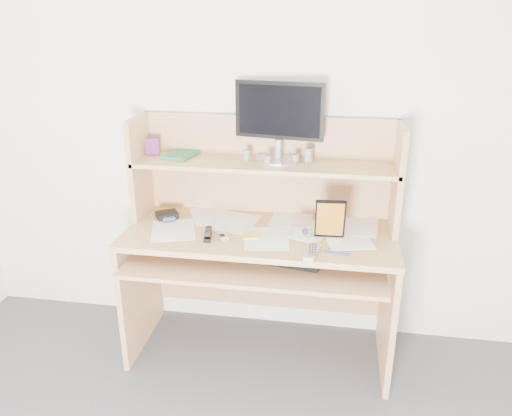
% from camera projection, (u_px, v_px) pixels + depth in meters
% --- Properties ---
extents(back_wall, '(3.60, 0.04, 2.50)m').
position_uv_depth(back_wall, '(269.00, 124.00, 2.70)').
color(back_wall, white).
rests_on(back_wall, floor).
extents(desk, '(1.40, 0.70, 1.30)m').
position_uv_depth(desk, '(262.00, 235.00, 2.68)').
color(desk, tan).
rests_on(desk, floor).
extents(paper_clutter, '(1.32, 0.54, 0.01)m').
position_uv_depth(paper_clutter, '(260.00, 231.00, 2.59)').
color(paper_clutter, white).
rests_on(paper_clutter, desk).
extents(keyboard, '(0.50, 0.25, 0.03)m').
position_uv_depth(keyboard, '(276.00, 256.00, 2.52)').
color(keyboard, black).
rests_on(keyboard, desk).
extents(tv_remote, '(0.08, 0.18, 0.02)m').
position_uv_depth(tv_remote, '(312.00, 252.00, 2.34)').
color(tv_remote, '#A4A5A0').
rests_on(tv_remote, paper_clutter).
extents(flip_phone, '(0.08, 0.09, 0.02)m').
position_uv_depth(flip_phone, '(222.00, 236.00, 2.50)').
color(flip_phone, silver).
rests_on(flip_phone, paper_clutter).
extents(stapler, '(0.05, 0.13, 0.04)m').
position_uv_depth(stapler, '(208.00, 233.00, 2.51)').
color(stapler, black).
rests_on(stapler, paper_clutter).
extents(wallet, '(0.15, 0.14, 0.03)m').
position_uv_depth(wallet, '(167.00, 215.00, 2.76)').
color(wallet, black).
rests_on(wallet, paper_clutter).
extents(sticky_note_pad, '(0.10, 0.10, 0.01)m').
position_uv_depth(sticky_note_pad, '(250.00, 236.00, 2.53)').
color(sticky_note_pad, yellow).
rests_on(sticky_note_pad, desk).
extents(digital_camera, '(0.10, 0.06, 0.05)m').
position_uv_depth(digital_camera, '(301.00, 230.00, 2.52)').
color(digital_camera, '#ABABAD').
rests_on(digital_camera, paper_clutter).
extents(game_case, '(0.15, 0.03, 0.21)m').
position_uv_depth(game_case, '(330.00, 219.00, 2.46)').
color(game_case, black).
rests_on(game_case, paper_clutter).
extents(blue_pen, '(0.13, 0.03, 0.01)m').
position_uv_depth(blue_pen, '(338.00, 253.00, 2.34)').
color(blue_pen, '#191DBD').
rests_on(blue_pen, paper_clutter).
extents(card_box, '(0.07, 0.04, 0.10)m').
position_uv_depth(card_box, '(153.00, 147.00, 2.72)').
color(card_box, maroon).
rests_on(card_box, desk).
extents(shelf_book, '(0.17, 0.21, 0.02)m').
position_uv_depth(shelf_book, '(181.00, 155.00, 2.71)').
color(shelf_book, '#378B4C').
rests_on(shelf_book, desk).
extents(chip_stack_a, '(0.04, 0.04, 0.05)m').
position_uv_depth(chip_stack_a, '(268.00, 160.00, 2.56)').
color(chip_stack_a, black).
rests_on(chip_stack_a, desk).
extents(chip_stack_b, '(0.05, 0.05, 0.06)m').
position_uv_depth(chip_stack_b, '(247.00, 155.00, 2.63)').
color(chip_stack_b, silver).
rests_on(chip_stack_b, desk).
extents(chip_stack_c, '(0.04, 0.04, 0.05)m').
position_uv_depth(chip_stack_c, '(295.00, 159.00, 2.58)').
color(chip_stack_c, black).
rests_on(chip_stack_c, desk).
extents(chip_stack_d, '(0.05, 0.05, 0.08)m').
position_uv_depth(chip_stack_d, '(308.00, 155.00, 2.59)').
color(chip_stack_d, white).
rests_on(chip_stack_d, desk).
extents(monitor, '(0.47, 0.24, 0.41)m').
position_uv_depth(monitor, '(279.00, 119.00, 2.58)').
color(monitor, silver).
rests_on(monitor, desk).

